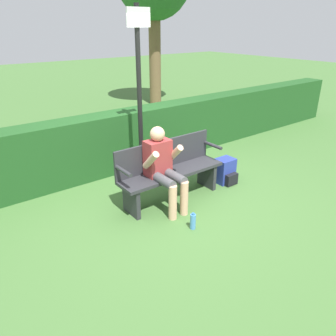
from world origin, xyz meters
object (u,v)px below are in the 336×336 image
(signpost, at_px, (140,91))
(backpack, at_px, (225,171))
(water_bottle, at_px, (193,221))
(person_seated, at_px, (163,165))
(park_bench, at_px, (170,170))

(signpost, bearing_deg, backpack, -36.14)
(water_bottle, xyz_separation_m, signpost, (0.21, 1.47, 1.37))
(backpack, distance_m, signpost, 1.85)
(person_seated, xyz_separation_m, signpost, (0.17, 0.80, 0.85))
(park_bench, relative_size, person_seated, 1.42)
(water_bottle, bearing_deg, backpack, 28.03)
(park_bench, relative_size, water_bottle, 7.24)
(water_bottle, relative_size, signpost, 0.09)
(backpack, relative_size, water_bottle, 1.80)
(person_seated, bearing_deg, park_bench, 32.89)
(park_bench, xyz_separation_m, backpack, (1.03, -0.13, -0.26))
(water_bottle, distance_m, signpost, 2.02)
(park_bench, distance_m, backpack, 1.07)
(park_bench, xyz_separation_m, water_bottle, (-0.26, -0.82, -0.35))
(park_bench, bearing_deg, person_seated, -147.11)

